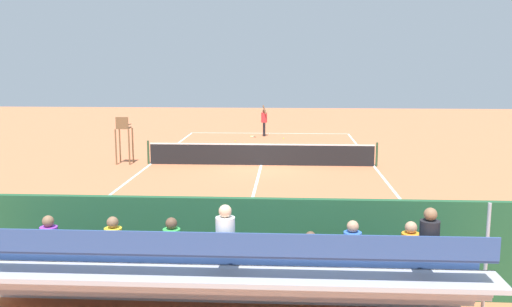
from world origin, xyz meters
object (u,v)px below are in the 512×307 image
Objects in this scene: equipment_bag at (248,275)px; tennis_net at (261,154)px; tennis_ball_far at (235,141)px; courtside_bench at (352,258)px; umpire_chair at (124,135)px; tennis_ball_near at (284,138)px; tennis_racket at (253,136)px; tennis_player at (264,120)px; bleacher_stand at (223,275)px.

tennis_net is at bearing -88.41° from equipment_bag.
tennis_ball_far is at bearing -75.59° from tennis_net.
umpire_chair is at bearing -56.63° from courtside_bench.
courtside_bench is at bearing 94.28° from tennis_ball_near.
tennis_net is at bearing 96.03° from tennis_racket.
tennis_ball_near is at bearing 135.69° from tennis_player.
bleacher_stand is 16.19× the size of tennis_racket.
tennis_ball_near is 1.00× the size of tennis_ball_far.
bleacher_stand is (-0.09, 15.38, 0.46)m from tennis_net.
tennis_player is at bearing -89.13° from bleacher_stand.
tennis_racket is (0.70, 0.31, -1.00)m from tennis_player.
courtside_bench reaches higher than tennis_racket.
tennis_player reaches higher than tennis_ball_far.
equipment_bag is at bearing 116.10° from umpire_chair.
courtside_bench is at bearing -176.63° from equipment_bag.
tennis_racket is (3.54, -22.62, -0.54)m from courtside_bench.
tennis_player reaches higher than equipment_bag.
umpire_chair is 10.77m from tennis_racket.
tennis_player is (0.38, -25.03, 0.06)m from bleacher_stand.
tennis_net is 15.38m from bleacher_stand.
bleacher_stand reaches higher than tennis_ball_far.
bleacher_stand reaches higher than equipment_bag.
tennis_net is 5.35× the size of tennis_player.
courtside_bench is 27.27× the size of tennis_ball_far.
equipment_bag is 21.88m from tennis_ball_near.
tennis_racket is at bearing -83.97° from tennis_net.
tennis_ball_far is at bearing -77.87° from courtside_bench.
tennis_racket is at bearing 23.74° from tennis_player.
bleacher_stand reaches higher than tennis_ball_near.
bleacher_stand is 16.63m from umpire_chair.
bleacher_stand reaches higher than tennis_racket.
tennis_ball_near is (-1.21, 1.19, -0.98)m from tennis_player.
courtside_bench is 21.81m from tennis_ball_near.
tennis_player reaches higher than tennis_net.
courtside_bench is (-8.75, 13.29, -0.76)m from umpire_chair.
courtside_bench is 3.22× the size of tennis_racket.
tennis_racket is 2.10m from tennis_ball_near.
umpire_chair is (6.29, -15.39, 0.35)m from bleacher_stand.
tennis_player is at bearing -82.94° from courtside_bench.
equipment_bag is at bearing 93.42° from tennis_racket.
tennis_racket is (1.08, -24.72, -0.95)m from bleacher_stand.
umpire_chair is 8.51m from tennis_ball_far.
courtside_bench reaches higher than tennis_ball_near.
equipment_bag is at bearing 88.55° from tennis_ball_near.
courtside_bench is 0.93× the size of tennis_player.
equipment_bag reaches higher than tennis_ball_far.
bleacher_stand is 2.14m from equipment_bag.
courtside_bench is 22.90m from tennis_racket.
courtside_bench reaches higher than equipment_bag.
equipment_bag is 1.61× the size of tennis_racket.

